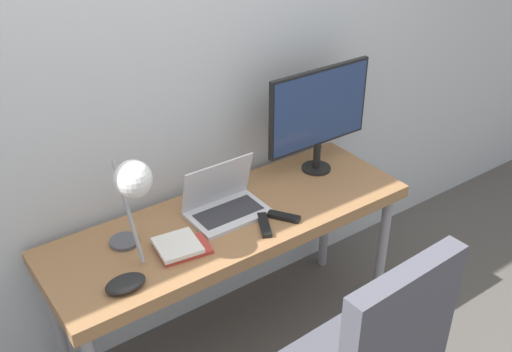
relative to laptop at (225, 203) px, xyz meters
The scene contains 9 objects.
wall_back 0.58m from the laptop, 88.95° to the left, with size 8.00×0.05×2.60m.
desk 0.13m from the laptop, 82.51° to the right, with size 1.65×0.55×0.76m.
laptop is the anchor object (origin of this frame).
monitor 0.64m from the laptop, ahead, with size 0.57×0.14×0.52m.
desk_lamp 0.56m from the laptop, 166.80° to the right, with size 0.14×0.30×0.46m.
book_stack 0.32m from the laptop, 156.71° to the right, with size 0.22×0.20×0.03m.
tv_remote 0.26m from the laptop, 45.79° to the right, with size 0.11×0.14×0.02m.
media_remote 0.21m from the laptop, 67.82° to the right, with size 0.11×0.16×0.02m.
game_controller 0.60m from the laptop, 160.36° to the right, with size 0.16×0.10×0.04m.
Camera 1 is at (-1.16, -1.54, 2.24)m, focal length 42.00 mm.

